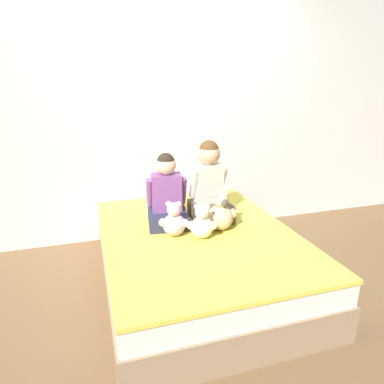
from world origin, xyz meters
name	(u,v)px	position (x,y,z in m)	size (l,w,h in m)	color
ground_plane	(198,282)	(0.00, 0.00, 0.00)	(14.00, 14.00, 0.00)	brown
wall_behind_bed	(165,116)	(0.00, 1.09, 1.25)	(8.00, 0.06, 2.50)	silver
bed	(198,258)	(0.00, 0.00, 0.23)	(1.47, 1.91, 0.45)	#997F60
child_on_left	(167,196)	(-0.19, 0.25, 0.69)	(0.36, 0.39, 0.59)	#282D47
child_on_right	(209,186)	(0.18, 0.25, 0.74)	(0.33, 0.39, 0.68)	brown
teddy_bear_held_by_left_child	(174,221)	(-0.20, 0.00, 0.57)	(0.22, 0.17, 0.28)	#DBA3B2
teddy_bear_held_by_right_child	(221,213)	(0.18, -0.01, 0.59)	(0.27, 0.21, 0.33)	#D1B78E
teddy_bear_between_children	(202,224)	(-0.01, -0.10, 0.57)	(0.22, 0.17, 0.27)	silver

